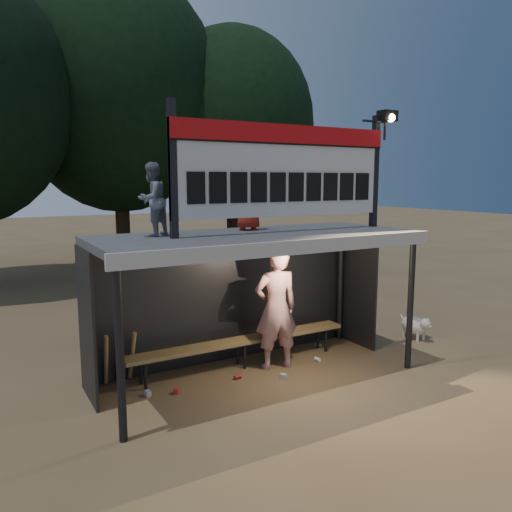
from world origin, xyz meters
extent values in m
plane|color=brown|center=(0.00, 0.00, 0.00)|extent=(80.00, 80.00, 0.00)
imported|color=white|center=(0.48, 0.22, 1.03)|extent=(0.82, 0.60, 2.06)
imported|color=slate|center=(-1.53, 0.40, 2.85)|extent=(0.65, 0.62, 1.06)
imported|color=maroon|center=(0.12, 0.52, 2.82)|extent=(0.57, 0.46, 1.00)
cube|color=#424244|center=(0.00, 0.00, 2.26)|extent=(5.00, 2.00, 0.12)
cube|color=beige|center=(0.00, -1.02, 2.22)|extent=(5.10, 0.06, 0.20)
cylinder|color=black|center=(-2.40, -0.90, 1.10)|extent=(0.10, 0.10, 2.20)
cylinder|color=black|center=(2.40, -0.90, 1.10)|extent=(0.10, 0.10, 2.20)
cylinder|color=black|center=(-2.40, 0.90, 1.10)|extent=(0.10, 0.10, 2.20)
cylinder|color=black|center=(2.40, 0.90, 1.10)|extent=(0.10, 0.10, 2.20)
cube|color=black|center=(0.00, 1.00, 1.10)|extent=(5.00, 0.04, 2.20)
cube|color=black|center=(-2.50, 0.50, 1.10)|extent=(0.04, 1.00, 2.20)
cube|color=black|center=(2.50, 0.50, 1.10)|extent=(0.04, 1.00, 2.20)
cylinder|color=black|center=(0.00, 1.00, 2.15)|extent=(5.00, 0.06, 0.06)
cube|color=black|center=(-1.35, 0.00, 3.27)|extent=(0.10, 0.10, 1.90)
cube|color=black|center=(2.35, 0.00, 3.27)|extent=(0.10, 0.10, 1.90)
cube|color=silver|center=(0.50, 0.00, 3.27)|extent=(3.80, 0.08, 1.40)
cube|color=#BA0D10|center=(0.50, -0.05, 3.83)|extent=(3.80, 0.04, 0.28)
cube|color=black|center=(0.50, -0.06, 3.68)|extent=(3.80, 0.02, 0.03)
cube|color=black|center=(-1.03, -0.05, 3.02)|extent=(0.27, 0.03, 0.45)
cube|color=black|center=(-0.69, -0.05, 3.02)|extent=(0.27, 0.03, 0.45)
cube|color=black|center=(-0.35, -0.05, 3.02)|extent=(0.27, 0.03, 0.45)
cube|color=black|center=(-0.01, -0.05, 3.02)|extent=(0.27, 0.03, 0.45)
cube|color=black|center=(0.33, -0.05, 3.02)|extent=(0.27, 0.03, 0.45)
cube|color=black|center=(0.67, -0.05, 3.02)|extent=(0.27, 0.03, 0.45)
cube|color=black|center=(1.01, -0.05, 3.02)|extent=(0.27, 0.03, 0.45)
cube|color=black|center=(1.35, -0.05, 3.02)|extent=(0.27, 0.03, 0.45)
cube|color=black|center=(1.69, -0.05, 3.02)|extent=(0.27, 0.03, 0.45)
cube|color=black|center=(2.03, -0.05, 3.02)|extent=(0.27, 0.03, 0.45)
cylinder|color=black|center=(2.30, 0.00, 4.12)|extent=(0.50, 0.04, 0.04)
cylinder|color=black|center=(2.55, 0.00, 3.97)|extent=(0.04, 0.04, 0.30)
cube|color=black|center=(2.55, -0.05, 4.22)|extent=(0.30, 0.22, 0.18)
sphere|color=#FFD88C|center=(2.55, -0.14, 4.18)|extent=(0.14, 0.14, 0.14)
cube|color=olive|center=(0.00, 0.55, 0.45)|extent=(4.00, 0.35, 0.06)
cylinder|color=black|center=(-1.70, 0.43, 0.23)|extent=(0.05, 0.05, 0.45)
cylinder|color=black|center=(-1.70, 0.67, 0.23)|extent=(0.05, 0.05, 0.45)
cylinder|color=black|center=(0.00, 0.43, 0.23)|extent=(0.05, 0.05, 0.45)
cylinder|color=black|center=(0.00, 0.67, 0.23)|extent=(0.05, 0.05, 0.45)
cylinder|color=black|center=(1.70, 0.43, 0.23)|extent=(0.05, 0.05, 0.45)
cylinder|color=black|center=(1.70, 0.67, 0.23)|extent=(0.05, 0.05, 0.45)
cylinder|color=#2E2114|center=(1.00, 11.50, 2.09)|extent=(0.50, 0.50, 4.18)
ellipsoid|color=black|center=(1.00, 11.50, 6.18)|extent=(7.22, 7.22, 8.36)
cylinder|color=black|center=(5.00, 10.50, 1.76)|extent=(0.50, 0.50, 3.52)
ellipsoid|color=black|center=(5.00, 10.50, 5.20)|extent=(6.08, 6.08, 7.04)
ellipsoid|color=silver|center=(3.71, 0.18, 0.27)|extent=(0.36, 0.58, 0.36)
sphere|color=beige|center=(3.71, -0.10, 0.36)|extent=(0.22, 0.22, 0.22)
cone|color=silver|center=(3.71, -0.20, 0.34)|extent=(0.10, 0.10, 0.10)
cone|color=beige|center=(3.66, -0.12, 0.46)|extent=(0.06, 0.06, 0.07)
cone|color=beige|center=(3.76, -0.12, 0.46)|extent=(0.06, 0.06, 0.07)
cylinder|color=beige|center=(3.63, 0.00, 0.09)|extent=(0.05, 0.05, 0.18)
cylinder|color=beige|center=(3.79, 0.00, 0.09)|extent=(0.05, 0.05, 0.18)
cylinder|color=beige|center=(3.63, 0.36, 0.09)|extent=(0.05, 0.05, 0.18)
cylinder|color=silver|center=(3.79, 0.36, 0.09)|extent=(0.05, 0.05, 0.18)
cylinder|color=silver|center=(3.71, 0.48, 0.34)|extent=(0.04, 0.16, 0.14)
cylinder|color=#A37A4C|center=(-2.38, 0.82, 0.43)|extent=(0.06, 0.27, 0.84)
cylinder|color=#A1724B|center=(-2.18, 0.82, 0.43)|extent=(0.09, 0.30, 0.83)
cylinder|color=black|center=(-1.98, 0.82, 0.43)|extent=(0.09, 0.33, 0.83)
cylinder|color=#9E7D49|center=(-1.78, 0.82, 0.43)|extent=(0.09, 0.35, 0.82)
cube|color=#AB2A1D|center=(-1.34, 0.07, 0.04)|extent=(0.12, 0.12, 0.08)
cylinder|color=silver|center=(1.74, 0.69, 0.04)|extent=(0.13, 0.13, 0.07)
cube|color=beige|center=(0.32, -0.26, 0.04)|extent=(0.11, 0.12, 0.08)
cylinder|color=#A21C1B|center=(-0.31, 0.10, 0.04)|extent=(0.12, 0.07, 0.07)
cube|color=#A5A5AA|center=(-1.75, 0.20, 0.04)|extent=(0.08, 0.11, 0.08)
cylinder|color=silver|center=(1.27, 0.10, 0.04)|extent=(0.08, 0.13, 0.07)
camera|label=1|loc=(-3.82, -6.58, 3.12)|focal=35.00mm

